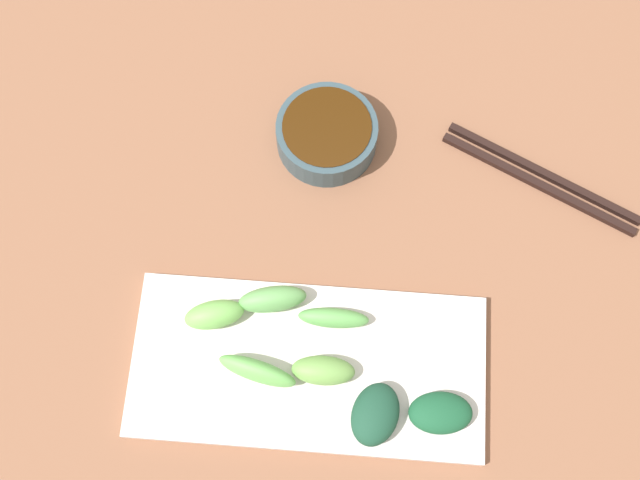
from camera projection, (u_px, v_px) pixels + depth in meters
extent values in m
cube|color=brown|center=(316.00, 271.00, 0.87)|extent=(2.10, 2.10, 0.02)
cylinder|color=#364C55|center=(331.00, 135.00, 0.89)|extent=(0.11, 0.11, 0.04)
cylinder|color=#3B2007|center=(331.00, 131.00, 0.88)|extent=(0.10, 0.10, 0.02)
cube|color=silver|center=(308.00, 366.00, 0.82)|extent=(0.17, 0.36, 0.01)
ellipsoid|color=#61A953|center=(334.00, 318.00, 0.82)|extent=(0.02, 0.07, 0.02)
ellipsoid|color=#69B857|center=(257.00, 371.00, 0.79)|extent=(0.04, 0.08, 0.03)
ellipsoid|color=#1C4732|center=(375.00, 414.00, 0.78)|extent=(0.07, 0.06, 0.03)
ellipsoid|color=#75BB56|center=(214.00, 315.00, 0.82)|extent=(0.04, 0.07, 0.03)
ellipsoid|color=#66A859|center=(272.00, 299.00, 0.82)|extent=(0.04, 0.07, 0.03)
ellipsoid|color=#6FA34D|center=(323.00, 370.00, 0.80)|extent=(0.03, 0.06, 0.03)
ellipsoid|color=#1B5432|center=(440.00, 413.00, 0.79)|extent=(0.05, 0.07, 0.02)
cube|color=black|center=(543.00, 173.00, 0.89)|extent=(0.11, 0.21, 0.01)
cube|color=black|center=(538.00, 184.00, 0.89)|extent=(0.11, 0.21, 0.01)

